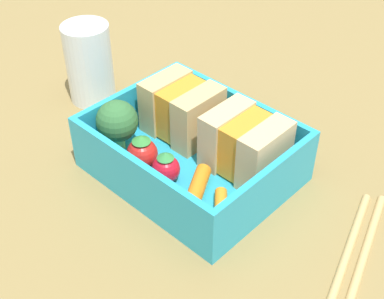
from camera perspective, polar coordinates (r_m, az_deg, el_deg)
The scene contains 12 objects.
ground_plane at distance 50.91cm, azimuth 0.00°, elevation -3.23°, with size 120.00×120.00×2.00cm, color olive.
bento_tray at distance 49.85cm, azimuth 0.00°, elevation -1.87°, with size 17.45×13.80×1.20cm, color #26A0C7.
bento_rim at distance 48.09cm, azimuth 0.00°, elevation 0.60°, with size 17.45×13.80×4.30cm.
sandwich_left at distance 51.51cm, azimuth -1.09°, elevation 4.29°, with size 6.61×5.40×5.37cm.
sandwich_center_left at distance 47.41cm, azimuth 5.69°, elevation 0.54°, with size 6.61×5.40×5.37cm.
broccoli_floret at distance 49.73cm, azimuth -7.99°, elevation 2.96°, with size 3.95×3.95×5.11cm.
strawberry_far_left at distance 48.28cm, azimuth -5.34°, elevation -0.34°, with size 2.85×2.85×3.45cm.
strawberry_left at distance 46.88cm, azimuth -2.96°, elevation -1.87°, with size 2.53×2.53×3.13cm.
carrot_stick_far_left at distance 46.11cm, azimuth 0.68°, elevation -3.80°, with size 1.40×1.40×4.10cm, color orange.
carrot_stick_left at distance 44.23cm, azimuth 3.08°, elevation -6.50°, with size 1.06×1.06×4.51cm, color orange.
chopstick_pair at distance 43.34cm, azimuth 16.30°, elevation -12.63°, with size 7.32×18.55×0.70cm.
drinking_glass at distance 59.00cm, azimuth -10.90°, elevation 9.03°, with size 5.01×5.01×8.73cm, color white.
Camera 1 is at (25.90, -27.24, 33.34)cm, focal length 50.00 mm.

